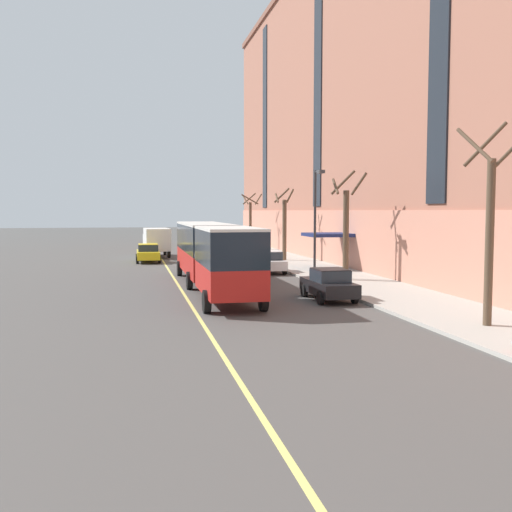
{
  "coord_description": "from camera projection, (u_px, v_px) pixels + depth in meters",
  "views": [
    {
      "loc": [
        -4.38,
        -29.04,
        4.37
      ],
      "look_at": [
        2.53,
        4.1,
        1.8
      ],
      "focal_mm": 42.0,
      "sensor_mm": 36.0,
      "label": 1
    }
  ],
  "objects": [
    {
      "name": "street_tree_far_downtown",
      "position": [
        251.0,
        220.0,
        65.57
      ],
      "size": [
        2.28,
        2.28,
        6.19
      ],
      "color": "brown",
      "rests_on": "sidewalk"
    },
    {
      "name": "parked_car_red_0",
      "position": [
        227.0,
        247.0,
        59.67
      ],
      "size": [
        2.09,
        4.28,
        1.56
      ],
      "color": "#B21E19",
      "rests_on": "ground"
    },
    {
      "name": "sidewalk",
      "position": [
        368.0,
        286.0,
        34.29
      ],
      "size": [
        5.12,
        160.0,
        0.15
      ],
      "primitive_type": "cube",
      "color": "#ADA89E",
      "rests_on": "ground"
    },
    {
      "name": "parked_car_black_3",
      "position": [
        329.0,
        284.0,
        29.19
      ],
      "size": [
        1.92,
        4.28,
        1.56
      ],
      "color": "black",
      "rests_on": "ground"
    },
    {
      "name": "parked_car_white_2",
      "position": [
        268.0,
        262.0,
        41.97
      ],
      "size": [
        1.94,
        4.23,
        1.56
      ],
      "color": "silver",
      "rests_on": "ground"
    },
    {
      "name": "street_tree_far_uptown",
      "position": [
        284.0,
        225.0,
        51.05
      ],
      "size": [
        1.56,
        1.46,
        6.18
      ],
      "color": "brown",
      "rests_on": "sidewalk"
    },
    {
      "name": "street_tree_mid_block",
      "position": [
        346.0,
        226.0,
        36.46
      ],
      "size": [
        1.88,
        1.81,
        6.73
      ],
      "color": "brown",
      "rests_on": "sidewalk"
    },
    {
      "name": "street_lamp",
      "position": [
        316.0,
        212.0,
        37.16
      ],
      "size": [
        0.36,
        1.48,
        6.72
      ],
      "color": "#2D2D30",
      "rests_on": "sidewalk"
    },
    {
      "name": "city_bus",
      "position": [
        212.0,
        252.0,
        33.17
      ],
      "size": [
        2.81,
        18.13,
        3.62
      ],
      "color": "red",
      "rests_on": "ground"
    },
    {
      "name": "street_tree_near_corner",
      "position": [
        489.0,
        228.0,
        21.82
      ],
      "size": [
        2.05,
        2.05,
        7.54
      ],
      "color": "brown",
      "rests_on": "sidewalk"
    },
    {
      "name": "taxi_cab",
      "position": [
        148.0,
        253.0,
        50.78
      ],
      "size": [
        2.03,
        4.78,
        1.56
      ],
      "color": "yellow",
      "rests_on": "ground"
    },
    {
      "name": "box_truck",
      "position": [
        156.0,
        240.0,
        56.3
      ],
      "size": [
        2.54,
        6.51,
        2.73
      ],
      "color": "silver",
      "rests_on": "ground"
    },
    {
      "name": "ground_plane",
      "position": [
        223.0,
        299.0,
        29.56
      ],
      "size": [
        260.0,
        260.0,
        0.0
      ],
      "primitive_type": "plane",
      "color": "#4C4947"
    },
    {
      "name": "lane_centerline",
      "position": [
        183.0,
        292.0,
        32.14
      ],
      "size": [
        0.16,
        140.0,
        0.01
      ],
      "primitive_type": "cube",
      "color": "#E0D66B",
      "rests_on": "ground"
    }
  ]
}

